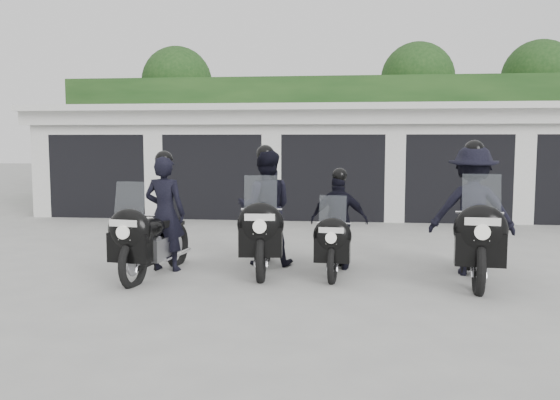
# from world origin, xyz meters

# --- Properties ---
(ground) EXTENTS (80.00, 80.00, 0.00)m
(ground) POSITION_xyz_m (0.00, 0.00, 0.00)
(ground) COLOR #9C9C97
(ground) RESTS_ON ground
(garage_block) EXTENTS (16.40, 6.80, 2.96)m
(garage_block) POSITION_xyz_m (-0.00, 8.06, 1.42)
(garage_block) COLOR silver
(garage_block) RESTS_ON ground
(background_vegetation) EXTENTS (20.00, 3.90, 5.80)m
(background_vegetation) POSITION_xyz_m (0.37, 12.92, 2.77)
(background_vegetation) COLOR #163513
(background_vegetation) RESTS_ON ground
(police_bike_a) EXTENTS (0.86, 2.24, 1.95)m
(police_bike_a) POSITION_xyz_m (-2.51, -0.83, 0.77)
(police_bike_a) COLOR black
(police_bike_a) RESTS_ON ground
(police_bike_b) EXTENTS (0.98, 2.35, 2.04)m
(police_bike_b) POSITION_xyz_m (-0.94, -0.14, 0.86)
(police_bike_b) COLOR black
(police_bike_b) RESTS_ON ground
(police_bike_c) EXTENTS (0.95, 1.92, 1.67)m
(police_bike_c) POSITION_xyz_m (0.24, -0.29, 0.71)
(police_bike_c) COLOR black
(police_bike_c) RESTS_ON ground
(police_bike_d) EXTENTS (1.34, 2.44, 2.12)m
(police_bike_d) POSITION_xyz_m (2.26, -0.46, 0.90)
(police_bike_d) COLOR black
(police_bike_d) RESTS_ON ground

